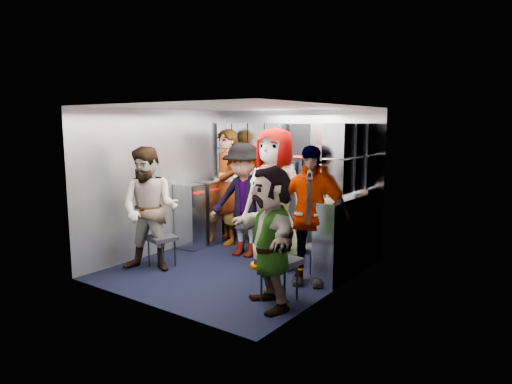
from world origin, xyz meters
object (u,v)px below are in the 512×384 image
Objects in this scene: jump_seat_mid_right at (316,251)px; attendant_standing at (226,187)px; attendant_arc_b at (243,200)px; jump_seat_near_right at (279,263)px; jump_seat_center at (282,233)px; attendant_arc_c at (274,199)px; jump_seat_mid_left at (251,226)px; attendant_arc_d at (309,215)px; attendant_arc_a at (150,209)px; jump_seat_near_left at (161,240)px; attendant_arc_e at (270,237)px.

jump_seat_mid_right is 0.22× the size of attendant_standing.
attendant_arc_b is at bearing 167.82° from jump_seat_mid_right.
jump_seat_center is at bearing 121.55° from jump_seat_near_right.
attendant_standing is at bearing 153.27° from attendant_arc_c.
jump_seat_mid_right is at bearing 7.61° from attendant_standing.
jump_seat_near_right is (1.34, -1.31, 0.02)m from jump_seat_mid_left.
jump_seat_mid_right is 0.50m from attendant_arc_d.
jump_seat_near_left is at bearing 63.39° from attendant_arc_a.
jump_seat_near_left is 0.26× the size of attendant_arc_d.
attendant_arc_d is (1.97, -0.87, -0.08)m from attendant_standing.
jump_seat_near_left is 0.29× the size of attendant_arc_e.
attendant_arc_e is at bearing -7.81° from jump_seat_near_left.
jump_seat_mid_left is at bearing 41.36° from attendant_arc_a.
jump_seat_mid_left is 1.05× the size of jump_seat_near_right.
attendant_arc_b reaches higher than jump_seat_mid_left.
attendant_arc_c reaches higher than jump_seat_near_left.
jump_seat_center is at bearing 18.17° from attendant_arc_a.
attendant_arc_c is 1.33m from attendant_arc_e.
jump_seat_center is 0.27× the size of attendant_standing.
jump_seat_near_left is 1.92m from jump_seat_near_right.
jump_seat_near_right is at bearing -2.47° from jump_seat_near_left.
jump_seat_center is 1.21× the size of jump_seat_mid_right.
jump_seat_near_right is at bearing -10.78° from attendant_standing.
jump_seat_near_right is at bearing -108.07° from attendant_arc_d.
attendant_standing reaches higher than jump_seat_mid_left.
attendant_arc_d is at bearing 17.17° from jump_seat_near_left.
attendant_arc_d is 1.11× the size of attendant_arc_e.
attendant_arc_e is at bearing -88.87° from jump_seat_mid_right.
attendant_arc_a is (-1.91, -0.10, 0.39)m from jump_seat_near_right.
attendant_arc_a is at bearing -177.08° from jump_seat_near_right.
jump_seat_near_right is 0.29× the size of attendant_arc_a.
jump_seat_mid_right is 1.10m from attendant_arc_e.
attendant_standing is (-0.08, 1.45, 0.53)m from jump_seat_near_left.
jump_seat_near_right reaches higher than jump_seat_mid_right.
jump_seat_center reaches higher than jump_seat_near_right.
jump_seat_near_left is at bearing -147.27° from attendant_arc_c.
attendant_standing is at bearing 136.45° from attendant_arc_d.
attendant_arc_b reaches higher than jump_seat_center.
jump_seat_mid_right is at bearing 22.00° from jump_seat_near_left.
attendant_arc_a is 1.36m from attendant_arc_b.
attendant_arc_c is at bearing -29.67° from jump_seat_mid_left.
attendant_arc_b is at bearing 61.48° from jump_seat_near_left.
jump_seat_near_right is 0.29× the size of attendant_arc_b.
jump_seat_center is 0.30× the size of attendant_arc_a.
attendant_arc_b is at bearing 140.80° from attendant_arc_d.
attendant_arc_a reaches higher than jump_seat_near_left.
attendant_arc_b is 0.69m from attendant_arc_c.
jump_seat_mid_right is 0.85× the size of jump_seat_near_right.
attendant_standing is 1.12× the size of attendant_arc_a.
attendant_arc_a is at bearing -90.00° from jump_seat_near_left.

